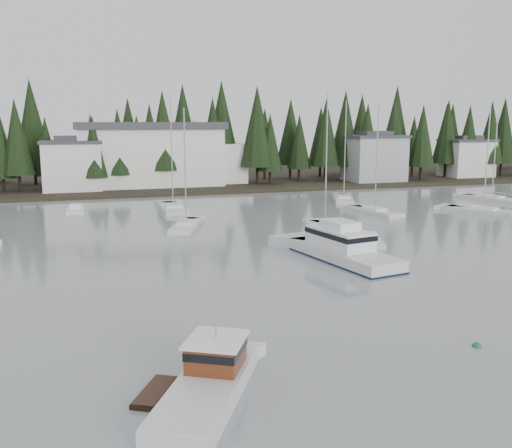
{
  "coord_description": "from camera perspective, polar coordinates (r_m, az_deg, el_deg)",
  "views": [
    {
      "loc": [
        -16.81,
        -17.84,
        11.53
      ],
      "look_at": [
        -2.03,
        29.92,
        2.5
      ],
      "focal_mm": 40.0,
      "sensor_mm": 36.0,
      "label": 1
    }
  ],
  "objects": [
    {
      "name": "lobster_boat_brown",
      "position": [
        25.28,
        -4.97,
        -15.78
      ],
      "size": [
        6.33,
        8.46,
        4.04
      ],
      "rotation": [
        0.0,
        0.0,
        1.07
      ],
      "color": "silver",
      "rests_on": "ground"
    },
    {
      "name": "conifer_treeline",
      "position": [
        105.83,
        -7.96,
        3.88
      ],
      "size": [
        200.0,
        22.0,
        20.0
      ],
      "primitive_type": null,
      "color": "black",
      "rests_on": "ground"
    },
    {
      "name": "sailboat_7",
      "position": [
        73.91,
        11.78,
        1.12
      ],
      "size": [
        4.04,
        8.83,
        14.13
      ],
      "rotation": [
        0.0,
        0.0,
        1.75
      ],
      "color": "silver",
      "rests_on": "ground"
    },
    {
      "name": "harbor_inn",
      "position": [
        101.3,
        -9.37,
        6.85
      ],
      "size": [
        29.5,
        11.5,
        10.9
      ],
      "color": "silver",
      "rests_on": "ground"
    },
    {
      "name": "house_east_b",
      "position": [
        123.37,
        20.31,
        6.29
      ],
      "size": [
        9.54,
        7.42,
        8.25
      ],
      "color": "silver",
      "rests_on": "ground"
    },
    {
      "name": "sailboat_2",
      "position": [
        62.97,
        -6.97,
        -0.31
      ],
      "size": [
        5.29,
        8.8,
        13.48
      ],
      "rotation": [
        0.0,
        0.0,
        1.21
      ],
      "color": "silver",
      "rests_on": "ground"
    },
    {
      "name": "sailboat_9",
      "position": [
        78.38,
        21.77,
        1.1
      ],
      "size": [
        6.94,
        9.76,
        13.97
      ],
      "rotation": [
        0.0,
        0.0,
        2.05
      ],
      "color": "silver",
      "rests_on": "ground"
    },
    {
      "name": "sailboat_5",
      "position": [
        75.86,
        -8.29,
        1.45
      ],
      "size": [
        3.27,
        10.34,
        15.03
      ],
      "rotation": [
        0.0,
        0.0,
        1.54
      ],
      "color": "silver",
      "rests_on": "ground"
    },
    {
      "name": "runabout_3",
      "position": [
        77.24,
        -17.55,
        1.27
      ],
      "size": [
        2.45,
        5.83,
        1.42
      ],
      "rotation": [
        0.0,
        0.0,
        1.53
      ],
      "color": "silver",
      "rests_on": "ground"
    },
    {
      "name": "house_west",
      "position": [
        97.1,
        -17.94,
        5.68
      ],
      "size": [
        9.54,
        7.42,
        8.75
      ],
      "color": "silver",
      "rests_on": "ground"
    },
    {
      "name": "sailboat_4",
      "position": [
        91.14,
        22.5,
        2.23
      ],
      "size": [
        5.19,
        9.64,
        13.24
      ],
      "rotation": [
        0.0,
        0.0,
        1.86
      ],
      "color": "silver",
      "rests_on": "ground"
    },
    {
      "name": "mooring_buoy_green",
      "position": [
        32.35,
        21.18,
        -11.36
      ],
      "size": [
        0.47,
        0.47,
        0.47
      ],
      "primitive_type": "sphere",
      "color": "#145933",
      "rests_on": "ground"
    },
    {
      "name": "far_shore_land",
      "position": [
        116.64,
        -8.84,
        4.44
      ],
      "size": [
        240.0,
        54.0,
        1.0
      ],
      "primitive_type": "cube",
      "color": "black",
      "rests_on": "ground"
    },
    {
      "name": "cabin_cruiser_center",
      "position": [
        48.55,
        8.62,
        -2.69
      ],
      "size": [
        5.8,
        12.32,
        5.09
      ],
      "rotation": [
        0.0,
        0.0,
        1.76
      ],
      "color": "silver",
      "rests_on": "ground"
    },
    {
      "name": "sailboat_3",
      "position": [
        60.49,
        6.9,
        -0.75
      ],
      "size": [
        5.24,
        10.0,
        14.99
      ],
      "rotation": [
        0.0,
        0.0,
        1.31
      ],
      "color": "silver",
      "rests_on": "ground"
    },
    {
      "name": "sailboat_6",
      "position": [
        85.06,
        8.76,
        2.39
      ],
      "size": [
        5.81,
        9.19,
        15.0
      ],
      "rotation": [
        0.0,
        0.0,
        1.17
      ],
      "color": "silver",
      "rests_on": "ground"
    },
    {
      "name": "runabout_1",
      "position": [
        55.77,
        11.18,
        -1.75
      ],
      "size": [
        4.08,
        6.54,
        1.42
      ],
      "rotation": [
        0.0,
        0.0,
        1.24
      ],
      "color": "silver",
      "rests_on": "ground"
    },
    {
      "name": "house_east_a",
      "position": [
        109.63,
        11.72,
        6.56
      ],
      "size": [
        10.6,
        8.48,
        9.25
      ],
      "color": "#999EA0",
      "rests_on": "ground"
    }
  ]
}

